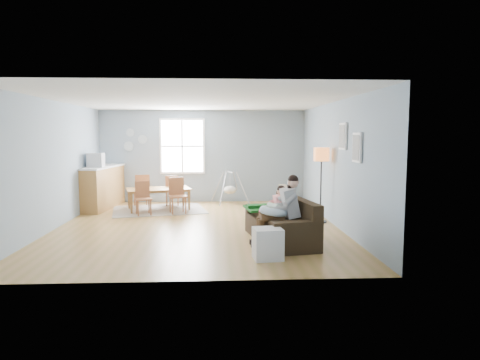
{
  "coord_description": "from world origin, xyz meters",
  "views": [
    {
      "loc": [
        0.45,
        -9.15,
        1.97
      ],
      "look_at": [
        0.92,
        0.1,
        1.0
      ],
      "focal_mm": 32.0,
      "sensor_mm": 36.0,
      "label": 1
    }
  ],
  "objects": [
    {
      "name": "beige_pillow",
      "position": [
        1.77,
        -0.79,
        0.74
      ],
      "size": [
        0.2,
        0.5,
        0.49
      ],
      "primitive_type": "cube",
      "rotation": [
        0.0,
        0.0,
        0.14
      ],
      "color": "tan",
      "rests_on": "sofa"
    },
    {
      "name": "baby_swing",
      "position": [
        0.78,
        3.1,
        0.41
      ],
      "size": [
        1.12,
        1.13,
        0.92
      ],
      "color": "#B0B0B5",
      "rests_on": "room"
    },
    {
      "name": "counter",
      "position": [
        -2.7,
        2.5,
        0.58
      ],
      "size": [
        0.84,
        2.11,
        1.15
      ],
      "color": "brown",
      "rests_on": "room"
    },
    {
      "name": "green_throw",
      "position": [
        1.46,
        -0.7,
        0.52
      ],
      "size": [
        1.02,
        0.87,
        0.04
      ],
      "primitive_type": "cube",
      "rotation": [
        0.0,
        0.0,
        0.15
      ],
      "color": "#166117",
      "rests_on": "sofa"
    },
    {
      "name": "monitor",
      "position": [
        -2.73,
        2.11,
        1.33
      ],
      "size": [
        0.39,
        0.37,
        0.36
      ],
      "color": "#B0B0B5",
      "rests_on": "counter"
    },
    {
      "name": "father",
      "position": [
        1.58,
        -1.65,
        0.68
      ],
      "size": [
        0.89,
        0.42,
        1.27
      ],
      "color": "gray",
      "rests_on": "sofa"
    },
    {
      "name": "sofa",
      "position": [
        1.66,
        -1.34,
        0.29
      ],
      "size": [
        1.19,
        2.12,
        0.81
      ],
      "color": "black",
      "rests_on": "room"
    },
    {
      "name": "dining_table",
      "position": [
        -1.12,
        2.11,
        0.29
      ],
      "size": [
        1.82,
        1.33,
        0.58
      ],
      "primitive_type": "imported",
      "rotation": [
        0.0,
        0.0,
        0.28
      ],
      "color": "brown",
      "rests_on": "rug"
    },
    {
      "name": "chair_ne",
      "position": [
        -0.84,
        2.77,
        0.48
      ],
      "size": [
        0.43,
        0.43,
        0.86
      ],
      "color": "brown",
      "rests_on": "rug"
    },
    {
      "name": "nursing_pillow",
      "position": [
        1.43,
        -1.67,
        0.63
      ],
      "size": [
        0.64,
        0.63,
        0.21
      ],
      "primitive_type": "torus",
      "rotation": [
        0.0,
        0.14,
        0.26
      ],
      "color": "silver",
      "rests_on": "father"
    },
    {
      "name": "toddler",
      "position": [
        1.55,
        -1.17,
        0.69
      ],
      "size": [
        0.54,
        0.31,
        0.82
      ],
      "color": "white",
      "rests_on": "sofa"
    },
    {
      "name": "wall_plates",
      "position": [
        -2.0,
        3.47,
        1.83
      ],
      "size": [
        0.67,
        0.02,
        0.66
      ],
      "color": "#8D9FA9",
      "rests_on": "room"
    },
    {
      "name": "floor_lamp",
      "position": [
        2.76,
        0.32,
        1.4
      ],
      "size": [
        0.34,
        0.34,
        1.69
      ],
      "color": "black",
      "rests_on": "room"
    },
    {
      "name": "storage_cube",
      "position": [
        1.22,
        -2.51,
        0.25
      ],
      "size": [
        0.49,
        0.44,
        0.5
      ],
      "color": "silver",
      "rests_on": "room"
    },
    {
      "name": "window",
      "position": [
        -0.6,
        3.46,
        1.65
      ],
      "size": [
        1.32,
        0.08,
        1.62
      ],
      "color": "white",
      "rests_on": "room"
    },
    {
      "name": "rug",
      "position": [
        -1.12,
        2.11,
        0.01
      ],
      "size": [
        2.66,
        2.23,
        0.01
      ],
      "primitive_type": "cube",
      "rotation": [
        0.0,
        0.0,
        0.21
      ],
      "color": "gray",
      "rests_on": "room"
    },
    {
      "name": "chair_se",
      "position": [
        -0.59,
        1.63,
        0.51
      ],
      "size": [
        0.51,
        0.51,
        0.91
      ],
      "color": "brown",
      "rests_on": "rug"
    },
    {
      "name": "room",
      "position": [
        0.0,
        0.0,
        2.42
      ],
      "size": [
        8.4,
        9.4,
        3.9
      ],
      "color": "olive"
    },
    {
      "name": "chair_nw",
      "position": [
        -1.64,
        2.59,
        0.51
      ],
      "size": [
        0.52,
        0.52,
        0.9
      ],
      "color": "brown",
      "rests_on": "rug"
    },
    {
      "name": "chair_sw",
      "position": [
        -1.42,
        1.45,
        0.47
      ],
      "size": [
        0.47,
        0.47,
        0.84
      ],
      "color": "brown",
      "rests_on": "rug"
    },
    {
      "name": "infant",
      "position": [
        1.42,
        -1.64,
        0.71
      ],
      "size": [
        0.23,
        0.36,
        0.13
      ],
      "color": "silver",
      "rests_on": "nursing_pillow"
    },
    {
      "name": "pictures",
      "position": [
        2.97,
        -1.05,
        1.85
      ],
      "size": [
        0.05,
        1.34,
        0.74
      ],
      "color": "white",
      "rests_on": "room"
    }
  ]
}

